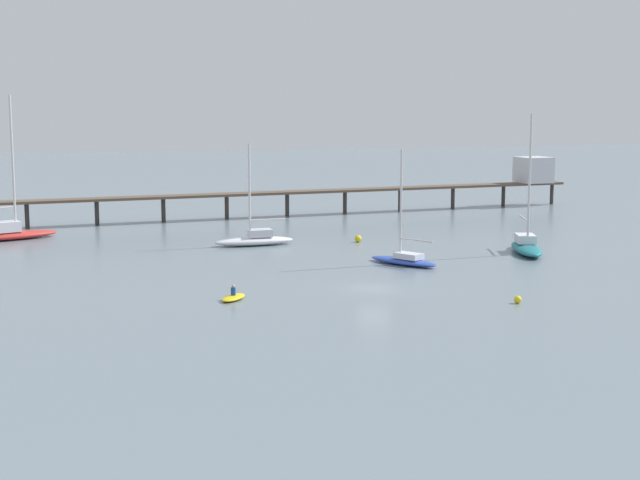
% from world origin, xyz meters
% --- Properties ---
extents(ground_plane, '(400.00, 400.00, 0.00)m').
position_xyz_m(ground_plane, '(0.00, 0.00, 0.00)').
color(ground_plane, slate).
extents(pier, '(87.24, 12.08, 6.62)m').
position_xyz_m(pier, '(17.13, 47.72, 3.71)').
color(pier, brown).
rests_on(pier, ground_plane).
extents(sailboat_blue, '(5.51, 6.99, 10.13)m').
position_xyz_m(sailboat_blue, '(5.98, 9.62, 0.59)').
color(sailboat_blue, '#2D4CB7').
rests_on(sailboat_blue, ground_plane).
extents(sailboat_red, '(10.06, 6.08, 14.91)m').
position_xyz_m(sailboat_red, '(-28.48, 34.40, 0.84)').
color(sailboat_red, red).
rests_on(sailboat_red, ground_plane).
extents(sailboat_white, '(8.17, 2.68, 10.15)m').
position_xyz_m(sailboat_white, '(-4.62, 24.06, 0.67)').
color(sailboat_white, white).
rests_on(sailboat_white, ground_plane).
extents(sailboat_teal, '(4.72, 8.86, 13.18)m').
position_xyz_m(sailboat_teal, '(19.31, 12.58, 0.77)').
color(sailboat_teal, '#1E727A').
rests_on(sailboat_teal, ground_plane).
extents(dinghy_yellow, '(2.69, 3.03, 1.14)m').
position_xyz_m(dinghy_yellow, '(-11.15, -1.20, 0.21)').
color(dinghy_yellow, yellow).
rests_on(dinghy_yellow, ground_plane).
extents(mooring_buoy_mid, '(0.72, 0.72, 0.72)m').
position_xyz_m(mooring_buoy_mid, '(6.00, 23.44, 0.36)').
color(mooring_buoy_mid, yellow).
rests_on(mooring_buoy_mid, ground_plane).
extents(mooring_buoy_far, '(0.56, 0.56, 0.56)m').
position_xyz_m(mooring_buoy_far, '(8.29, -7.66, 0.28)').
color(mooring_buoy_far, yellow).
rests_on(mooring_buoy_far, ground_plane).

